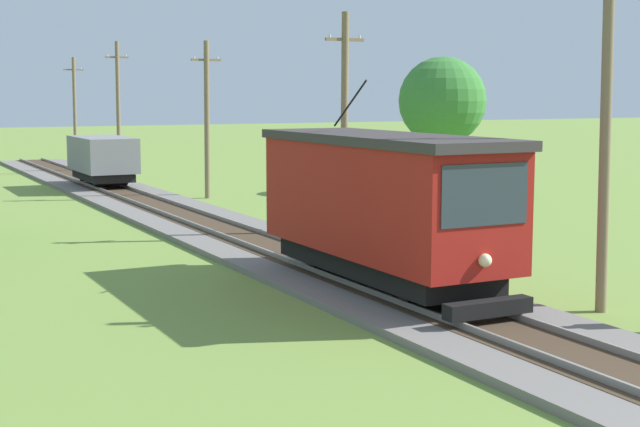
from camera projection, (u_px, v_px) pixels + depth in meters
red_tram at (382, 203)px, 22.11m from camera, size 2.60×8.54×4.79m
freight_car at (103, 158)px, 46.27m from camera, size 2.40×5.20×2.31m
utility_pole_near_tram at (606, 118)px, 19.98m from camera, size 1.40×0.38×8.30m
utility_pole_mid at (344, 123)px, 30.49m from camera, size 1.40×0.33×7.40m
utility_pole_far at (207, 118)px, 42.10m from camera, size 1.40×0.38×7.13m
utility_pole_distant at (118, 106)px, 55.69m from camera, size 1.40×0.41×7.86m
utility_pole_horizon at (75, 108)px, 66.32m from camera, size 1.40×0.49×7.33m
tree_left_far at (443, 101)px, 44.78m from camera, size 4.24×4.24×6.54m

